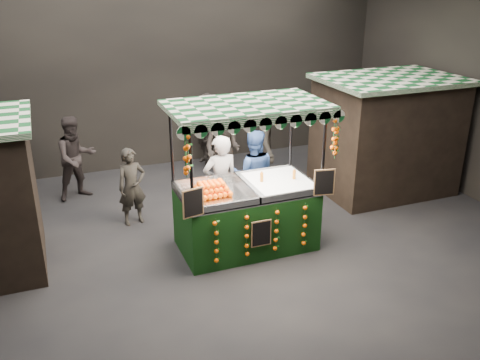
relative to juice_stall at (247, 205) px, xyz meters
name	(u,v)px	position (x,y,z in m)	size (l,w,h in m)	color
ground	(224,253)	(-0.48, -0.06, -0.83)	(12.00, 12.00, 0.00)	black
market_hall	(222,63)	(-0.48, -0.06, 2.55)	(12.10, 10.10, 5.05)	black
neighbour_stall_right	(386,135)	(3.92, 1.44, 0.47)	(3.00, 2.20, 2.60)	black
juice_stall	(247,205)	(0.00, 0.00, 0.00)	(2.77, 1.63, 2.69)	black
vendor_grey	(221,184)	(-0.21, 0.85, 0.13)	(0.72, 0.50, 1.92)	slate
vendor_blue	(253,174)	(0.59, 1.16, 0.09)	(1.08, 0.96, 1.85)	navy
shopper_0	(132,187)	(-1.75, 1.74, -0.05)	(0.63, 0.47, 1.57)	#282520
shopper_1	(223,149)	(0.51, 2.79, 0.11)	(1.14, 1.16, 1.89)	#2C2624
shopper_2	(211,138)	(0.71, 4.25, -0.08)	(0.95, 0.77, 1.51)	#2B2623
shopper_3	(269,141)	(1.74, 2.96, 0.12)	(1.10, 1.41, 1.92)	black
shopper_5	(354,145)	(3.53, 2.08, 0.08)	(1.18, 1.77, 1.83)	#2C2524
shopper_6	(206,129)	(0.66, 4.54, 0.09)	(0.59, 0.76, 1.86)	#2B2523
shopper_7	(76,158)	(-2.65, 3.45, 0.10)	(1.08, 0.95, 1.86)	#2E2625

